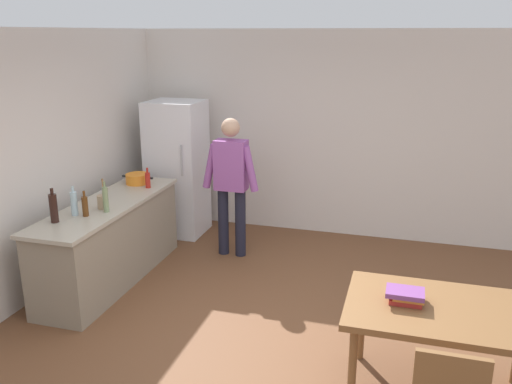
% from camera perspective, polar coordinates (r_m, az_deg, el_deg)
% --- Properties ---
extents(ground_plane, '(14.00, 14.00, 0.00)m').
position_cam_1_polar(ground_plane, '(4.91, 1.20, -16.06)').
color(ground_plane, brown).
extents(wall_back, '(6.40, 0.12, 2.70)m').
position_cam_1_polar(wall_back, '(7.19, 7.53, 6.08)').
color(wall_back, silver).
rests_on(wall_back, ground_plane).
extents(wall_left, '(0.12, 5.60, 2.70)m').
position_cam_1_polar(wall_left, '(5.72, -24.20, 1.99)').
color(wall_left, silver).
rests_on(wall_left, ground_plane).
extents(kitchen_counter, '(0.64, 2.20, 0.90)m').
position_cam_1_polar(kitchen_counter, '(6.10, -15.25, -5.12)').
color(kitchen_counter, gray).
rests_on(kitchen_counter, ground_plane).
extents(refrigerator, '(0.70, 0.67, 1.80)m').
position_cam_1_polar(refrigerator, '(7.26, -8.36, 2.51)').
color(refrigerator, white).
rests_on(refrigerator, ground_plane).
extents(person, '(0.70, 0.22, 1.70)m').
position_cam_1_polar(person, '(6.40, -2.66, 1.47)').
color(person, '#1E1E2D').
rests_on(person, ground_plane).
extents(dining_table, '(1.40, 0.90, 0.75)m').
position_cam_1_polar(dining_table, '(4.20, 19.33, -12.48)').
color(dining_table, brown).
rests_on(dining_table, ground_plane).
extents(cooking_pot, '(0.40, 0.28, 0.12)m').
position_cam_1_polar(cooking_pot, '(6.60, -12.51, 1.40)').
color(cooking_pot, orange).
rests_on(cooking_pot, kitchen_counter).
extents(utensil_jar, '(0.11, 0.11, 0.32)m').
position_cam_1_polar(utensil_jar, '(5.75, -16.01, -0.93)').
color(utensil_jar, tan).
rests_on(utensil_jar, kitchen_counter).
extents(bottle_beer_brown, '(0.06, 0.06, 0.26)m').
position_cam_1_polar(bottle_beer_brown, '(5.55, -17.75, -1.42)').
color(bottle_beer_brown, '#5B3314').
rests_on(bottle_beer_brown, kitchen_counter).
extents(bottle_vinegar_tall, '(0.06, 0.06, 0.32)m').
position_cam_1_polar(bottle_vinegar_tall, '(5.62, -15.73, -0.73)').
color(bottle_vinegar_tall, gray).
rests_on(bottle_vinegar_tall, kitchen_counter).
extents(bottle_water_clear, '(0.07, 0.07, 0.30)m').
position_cam_1_polar(bottle_water_clear, '(5.61, -18.81, -1.13)').
color(bottle_water_clear, silver).
rests_on(bottle_water_clear, kitchen_counter).
extents(bottle_sauce_red, '(0.06, 0.06, 0.24)m').
position_cam_1_polar(bottle_sauce_red, '(6.39, -11.46, 1.28)').
color(bottle_sauce_red, '#B22319').
rests_on(bottle_sauce_red, kitchen_counter).
extents(bottle_wine_dark, '(0.08, 0.08, 0.34)m').
position_cam_1_polar(bottle_wine_dark, '(5.46, -20.75, -1.59)').
color(bottle_wine_dark, black).
rests_on(bottle_wine_dark, kitchen_counter).
extents(book_stack, '(0.27, 0.22, 0.10)m').
position_cam_1_polar(book_stack, '(4.14, 15.70, -10.58)').
color(book_stack, '#B22D28').
rests_on(book_stack, dining_table).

